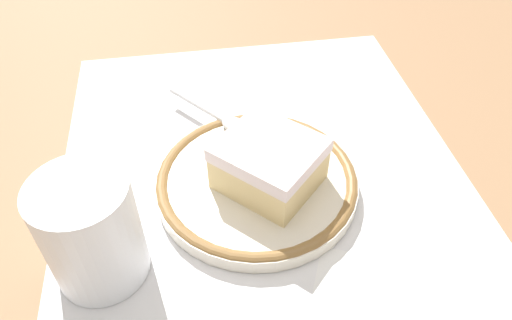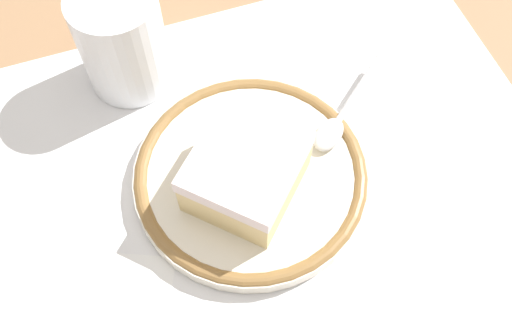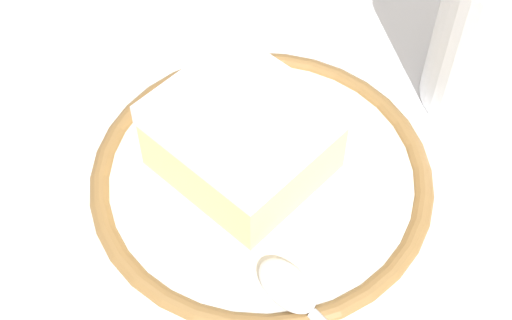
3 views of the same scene
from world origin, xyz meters
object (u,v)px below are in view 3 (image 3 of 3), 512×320
Objects in this scene: spoon at (302,308)px; napkin at (135,12)px; cake_slice at (235,137)px; cup at (491,47)px; plate at (256,186)px.

spoon reaches higher than napkin.
cup is at bearing -67.98° from cake_slice.
cup reaches higher than spoon.
spoon is 0.81× the size of napkin.
cup is (0.16, -0.13, 0.02)m from spoon.
cup is at bearing -110.75° from napkin.
spoon reaches higher than plate.
cup is at bearing -38.17° from spoon.
cup is (0.08, -0.15, 0.03)m from plate.
plate is 0.17m from cup.
cake_slice reaches higher than napkin.
spoon is (-0.10, -0.03, -0.02)m from cake_slice.
napkin is (0.25, 0.10, -0.02)m from spoon.
cake_slice is 0.17m from napkin.
napkin is at bearing 22.84° from spoon.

